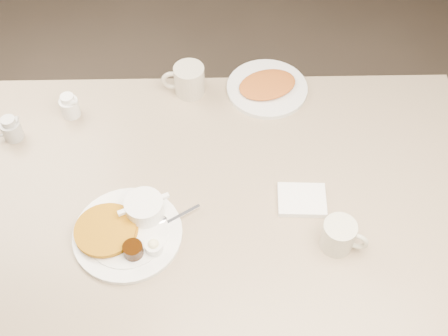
{
  "coord_description": "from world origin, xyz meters",
  "views": [
    {
      "loc": [
        -0.02,
        -0.97,
        2.11
      ],
      "look_at": [
        0.0,
        0.02,
        0.82
      ],
      "focal_mm": 47.01,
      "sensor_mm": 36.0,
      "label": 1
    }
  ],
  "objects_px": {
    "creamer_right": "(69,106)",
    "diner_table": "(224,220)",
    "coffee_mug_far": "(188,80)",
    "hash_plate": "(267,87)",
    "main_plate": "(128,228)",
    "creamer_left": "(11,129)",
    "coffee_mug_near": "(339,235)"
  },
  "relations": [
    {
      "from": "creamer_left",
      "to": "hash_plate",
      "type": "distance_m",
      "value": 0.8
    },
    {
      "from": "creamer_right",
      "to": "diner_table",
      "type": "bearing_deg",
      "value": -32.06
    },
    {
      "from": "coffee_mug_near",
      "to": "main_plate",
      "type": "bearing_deg",
      "value": 174.94
    },
    {
      "from": "main_plate",
      "to": "creamer_right",
      "type": "height_order",
      "value": "creamer_right"
    },
    {
      "from": "creamer_left",
      "to": "diner_table",
      "type": "bearing_deg",
      "value": -17.9
    },
    {
      "from": "coffee_mug_near",
      "to": "creamer_left",
      "type": "relative_size",
      "value": 1.54
    },
    {
      "from": "coffee_mug_far",
      "to": "diner_table",
      "type": "bearing_deg",
      "value": -74.6
    },
    {
      "from": "main_plate",
      "to": "coffee_mug_near",
      "type": "bearing_deg",
      "value": -5.06
    },
    {
      "from": "diner_table",
      "to": "coffee_mug_far",
      "type": "distance_m",
      "value": 0.46
    },
    {
      "from": "coffee_mug_far",
      "to": "hash_plate",
      "type": "height_order",
      "value": "coffee_mug_far"
    },
    {
      "from": "creamer_right",
      "to": "hash_plate",
      "type": "relative_size",
      "value": 0.24
    },
    {
      "from": "diner_table",
      "to": "main_plate",
      "type": "relative_size",
      "value": 3.86
    },
    {
      "from": "coffee_mug_near",
      "to": "creamer_right",
      "type": "bearing_deg",
      "value": 147.78
    },
    {
      "from": "hash_plate",
      "to": "main_plate",
      "type": "bearing_deg",
      "value": -127.57
    },
    {
      "from": "coffee_mug_near",
      "to": "hash_plate",
      "type": "height_order",
      "value": "coffee_mug_near"
    },
    {
      "from": "diner_table",
      "to": "hash_plate",
      "type": "xyz_separation_m",
      "value": [
        0.15,
        0.39,
        0.18
      ]
    },
    {
      "from": "coffee_mug_far",
      "to": "coffee_mug_near",
      "type": "bearing_deg",
      "value": -55.09
    },
    {
      "from": "creamer_left",
      "to": "coffee_mug_far",
      "type": "bearing_deg",
      "value": 19.2
    },
    {
      "from": "creamer_left",
      "to": "hash_plate",
      "type": "height_order",
      "value": "creamer_left"
    },
    {
      "from": "diner_table",
      "to": "coffee_mug_near",
      "type": "bearing_deg",
      "value": -32.48
    },
    {
      "from": "hash_plate",
      "to": "creamer_left",
      "type": "bearing_deg",
      "value": -166.74
    },
    {
      "from": "diner_table",
      "to": "hash_plate",
      "type": "height_order",
      "value": "hash_plate"
    },
    {
      "from": "creamer_left",
      "to": "hash_plate",
      "type": "relative_size",
      "value": 0.26
    },
    {
      "from": "diner_table",
      "to": "coffee_mug_far",
      "type": "bearing_deg",
      "value": 105.4
    },
    {
      "from": "coffee_mug_far",
      "to": "creamer_right",
      "type": "bearing_deg",
      "value": -165.86
    },
    {
      "from": "creamer_left",
      "to": "coffee_mug_near",
      "type": "bearing_deg",
      "value": -22.91
    },
    {
      "from": "diner_table",
      "to": "hash_plate",
      "type": "bearing_deg",
      "value": 69.34
    },
    {
      "from": "main_plate",
      "to": "creamer_left",
      "type": "relative_size",
      "value": 4.49
    },
    {
      "from": "creamer_left",
      "to": "hash_plate",
      "type": "bearing_deg",
      "value": 13.26
    },
    {
      "from": "main_plate",
      "to": "coffee_mug_far",
      "type": "distance_m",
      "value": 0.55
    },
    {
      "from": "diner_table",
      "to": "coffee_mug_near",
      "type": "distance_m",
      "value": 0.41
    },
    {
      "from": "main_plate",
      "to": "creamer_right",
      "type": "bearing_deg",
      "value": 116.15
    }
  ]
}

